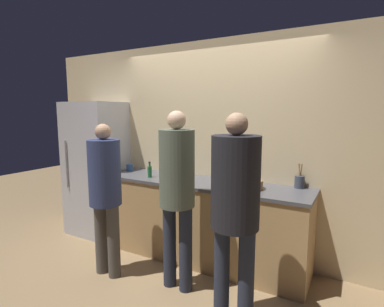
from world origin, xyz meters
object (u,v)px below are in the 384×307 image
(person_center, at_px, (177,186))
(potted_plant, at_px, (166,162))
(cup_blue, at_px, (130,168))
(person_right, at_px, (235,200))
(utensil_crock, at_px, (299,181))
(fruit_bowl, at_px, (250,184))
(bottle_green, at_px, (150,171))
(person_left, at_px, (105,188))
(cup_red, at_px, (165,171))
(refrigerator, at_px, (97,169))

(person_center, relative_size, potted_plant, 6.64)
(cup_blue, bearing_deg, person_right, -26.08)
(utensil_crock, relative_size, potted_plant, 0.99)
(fruit_bowl, height_order, bottle_green, bottle_green)
(person_right, xyz_separation_m, bottle_green, (-1.40, 0.73, -0.04))
(person_center, xyz_separation_m, fruit_bowl, (0.53, 0.59, -0.05))
(person_left, relative_size, cup_red, 19.20)
(person_left, height_order, person_center, person_center)
(refrigerator, relative_size, person_right, 1.08)
(person_left, height_order, cup_red, person_left)
(utensil_crock, height_order, bottle_green, utensil_crock)
(person_right, height_order, bottle_green, person_right)
(cup_blue, relative_size, potted_plant, 0.34)
(person_left, distance_m, fruit_bowl, 1.51)
(bottle_green, relative_size, potted_plant, 0.73)
(refrigerator, height_order, potted_plant, refrigerator)
(person_right, bearing_deg, cup_blue, 153.92)
(utensil_crock, distance_m, cup_blue, 2.19)
(utensil_crock, bearing_deg, cup_red, -175.26)
(bottle_green, bearing_deg, fruit_bowl, 3.10)
(refrigerator, relative_size, cup_blue, 21.09)
(cup_blue, bearing_deg, person_left, -64.06)
(refrigerator, bearing_deg, potted_plant, 13.13)
(person_right, bearing_deg, person_left, 177.79)
(person_left, xyz_separation_m, bottle_green, (0.07, 0.68, 0.07))
(fruit_bowl, bearing_deg, cup_red, 172.68)
(refrigerator, xyz_separation_m, potted_plant, (1.05, 0.24, 0.15))
(fruit_bowl, relative_size, bottle_green, 1.43)
(person_right, relative_size, fruit_bowl, 6.31)
(person_right, xyz_separation_m, utensil_crock, (0.30, 1.09, -0.04))
(person_left, bearing_deg, bottle_green, 84.42)
(refrigerator, distance_m, person_center, 1.89)
(person_left, height_order, potted_plant, person_left)
(person_right, distance_m, cup_blue, 2.11)
(bottle_green, xyz_separation_m, cup_red, (0.07, 0.22, -0.03))
(person_right, relative_size, cup_red, 20.56)
(person_right, distance_m, bottle_green, 1.58)
(bottle_green, bearing_deg, person_right, -27.61)
(fruit_bowl, xyz_separation_m, utensil_crock, (0.45, 0.29, 0.02))
(refrigerator, distance_m, person_right, 2.59)
(cup_red, relative_size, cup_blue, 0.95)
(bottle_green, bearing_deg, refrigerator, 173.44)
(person_center, height_order, fruit_bowl, person_center)
(cup_blue, bearing_deg, person_center, -30.35)
(fruit_bowl, height_order, cup_blue, fruit_bowl)
(refrigerator, relative_size, cup_red, 22.19)
(cup_red, bearing_deg, utensil_crock, 4.74)
(refrigerator, bearing_deg, utensil_crock, 4.89)
(refrigerator, bearing_deg, cup_red, 5.10)
(person_left, xyz_separation_m, utensil_crock, (1.77, 1.03, 0.06))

